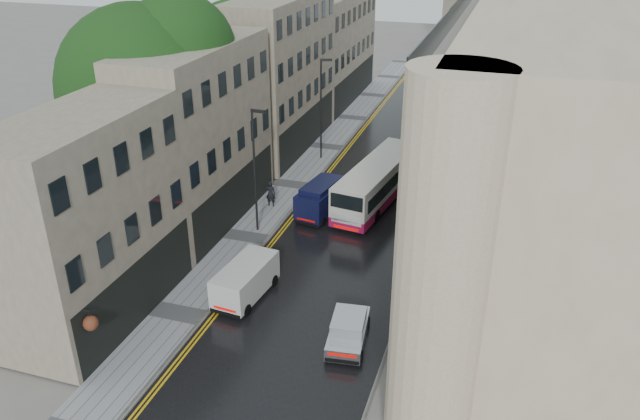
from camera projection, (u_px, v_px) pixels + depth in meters
The scene contains 15 objects.
road at pixel (373, 196), 43.32m from camera, with size 9.00×85.00×0.02m, color black.
left_sidewalk at pixel (293, 185), 44.89m from camera, with size 2.70×85.00×0.12m, color gray.
right_sidewalk at pixel (451, 205), 41.82m from camera, with size 1.80×85.00×0.12m, color slate.
old_shop_row at pixel (257, 91), 45.41m from camera, with size 4.50×56.00×12.00m, color gray, non-canonical shape.
modern_block at pixel (544, 119), 36.16m from camera, with size 8.00×40.00×14.00m, color beige, non-canonical shape.
tree_near at pixel (144, 114), 37.26m from camera, with size 10.56×10.56×13.89m, color black, non-canonical shape.
tree_far at pixel (239, 76), 48.63m from camera, with size 9.24×9.24×12.46m, color black, non-canonical shape.
cream_bus at pixel (345, 196), 39.89m from camera, with size 2.35×10.36×2.83m, color beige, non-canonical shape.
white_lorry at pixel (429, 145), 46.77m from camera, with size 2.27×7.56×3.97m, color silver, non-canonical shape.
silver_hatchback at pixel (328, 345), 27.51m from camera, with size 1.59×3.63×1.36m, color #ADADB2, non-canonical shape.
white_van at pixel (216, 292), 30.81m from camera, with size 1.79×4.18×1.89m, color silver, non-canonical shape.
navy_van at pixel (299, 204), 39.44m from camera, with size 1.82×4.54×2.32m, color black, non-canonical shape.
pedestrian at pixel (271, 194), 41.25m from camera, with size 0.65×0.43×1.78m, color black.
lamp_post_near at pixel (255, 172), 36.89m from camera, with size 0.86×0.19×7.67m, color black, non-canonical shape.
lamp_post_far at pixel (321, 110), 47.88m from camera, with size 0.88×0.20×7.81m, color black, non-canonical shape.
Camera 1 is at (8.45, -11.13, 18.10)m, focal length 35.00 mm.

